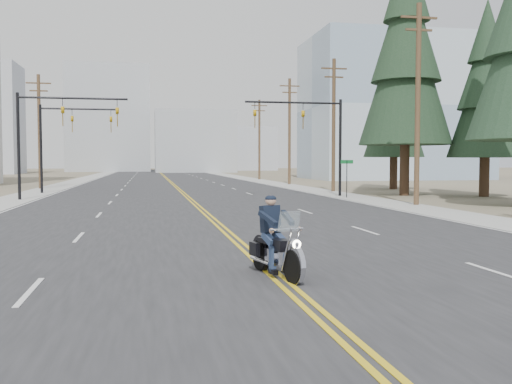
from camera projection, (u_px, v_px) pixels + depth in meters
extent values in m
plane|color=#776D56|center=(348.00, 342.00, 8.00)|extent=(400.00, 400.00, 0.00)
cube|color=#303033|center=(168.00, 180.00, 76.67)|extent=(20.00, 200.00, 0.01)
cube|color=#A5A5A0|center=(80.00, 181.00, 74.52)|extent=(3.00, 200.00, 0.01)
cube|color=#A5A5A0|center=(252.00, 180.00, 78.82)|extent=(3.00, 200.00, 0.01)
cylinder|color=black|center=(19.00, 146.00, 37.15)|extent=(0.20, 0.20, 7.00)
cylinder|color=black|center=(74.00, 98.00, 37.63)|extent=(7.00, 0.14, 0.14)
imported|color=#BF8C0C|center=(63.00, 108.00, 37.53)|extent=(0.21, 0.26, 1.30)
imported|color=#BF8C0C|center=(117.00, 109.00, 38.19)|extent=(0.21, 0.26, 1.30)
cylinder|color=black|center=(340.00, 148.00, 41.26)|extent=(0.20, 0.20, 7.00)
cylinder|color=black|center=(294.00, 103.00, 40.43)|extent=(7.00, 0.14, 0.14)
imported|color=#BF8C0C|center=(303.00, 112.00, 40.60)|extent=(0.21, 0.26, 1.30)
imported|color=#BF8C0C|center=(255.00, 111.00, 39.94)|extent=(0.21, 0.26, 1.30)
cylinder|color=black|center=(41.00, 149.00, 44.99)|extent=(0.20, 0.20, 7.00)
cylinder|color=black|center=(80.00, 109.00, 45.38)|extent=(6.00, 0.14, 0.14)
imported|color=#BF8C0C|center=(72.00, 117.00, 45.31)|extent=(0.21, 0.26, 1.30)
imported|color=#BF8C0C|center=(111.00, 118.00, 45.87)|extent=(0.21, 0.26, 1.30)
cylinder|color=black|center=(347.00, 179.00, 39.38)|extent=(0.06, 0.06, 2.60)
cube|color=#0C5926|center=(347.00, 162.00, 39.31)|extent=(0.90, 0.03, 0.25)
cylinder|color=brown|center=(418.00, 105.00, 32.59)|extent=(0.30, 0.30, 11.50)
cube|color=brown|center=(419.00, 17.00, 32.32)|extent=(2.20, 0.12, 0.12)
cube|color=brown|center=(419.00, 30.00, 32.36)|extent=(1.60, 0.12, 0.12)
cylinder|color=brown|center=(334.00, 126.00, 47.32)|extent=(0.30, 0.30, 11.00)
cube|color=brown|center=(334.00, 68.00, 47.06)|extent=(2.20, 0.12, 0.12)
cube|color=brown|center=(334.00, 77.00, 47.10)|extent=(1.60, 0.12, 0.12)
cylinder|color=brown|center=(289.00, 132.00, 62.02)|extent=(0.30, 0.30, 11.50)
cube|color=brown|center=(290.00, 86.00, 61.75)|extent=(2.20, 0.12, 0.12)
cube|color=brown|center=(290.00, 92.00, 61.79)|extent=(1.60, 0.12, 0.12)
cylinder|color=brown|center=(259.00, 140.00, 78.71)|extent=(0.30, 0.30, 11.00)
cube|color=brown|center=(259.00, 106.00, 78.45)|extent=(2.20, 0.12, 0.12)
cube|color=brown|center=(259.00, 111.00, 78.49)|extent=(1.60, 0.12, 0.12)
cylinder|color=brown|center=(39.00, 132.00, 52.47)|extent=(0.30, 0.30, 10.50)
cube|color=brown|center=(38.00, 83.00, 52.23)|extent=(2.20, 0.12, 0.12)
cube|color=brown|center=(39.00, 91.00, 52.26)|extent=(1.60, 0.12, 0.12)
cube|color=#9EB5CC|center=(392.00, 109.00, 82.11)|extent=(24.00, 16.00, 20.00)
cube|color=#ADB2B7|center=(194.00, 142.00, 131.73)|extent=(18.00, 14.00, 14.00)
cube|color=#B7BCC6|center=(349.00, 131.00, 122.89)|extent=(16.00, 12.00, 18.00)
cube|color=#ADB2B7|center=(109.00, 119.00, 142.38)|extent=(20.00, 15.00, 26.00)
cube|color=#B7BCC6|center=(248.00, 149.00, 159.49)|extent=(14.00, 14.00, 12.00)
cylinder|color=#382619|center=(484.00, 177.00, 40.93)|extent=(0.62, 0.62, 2.81)
cone|color=#18301B|center=(486.00, 98.00, 40.62)|extent=(5.28, 5.28, 8.44)
cone|color=#18301B|center=(487.00, 64.00, 40.49)|extent=(3.96, 3.96, 6.33)
cone|color=#18301B|center=(487.00, 30.00, 40.36)|extent=(2.64, 2.64, 4.50)
cylinder|color=#382619|center=(404.00, 170.00, 42.14)|extent=(0.66, 0.66, 3.75)
cone|color=black|center=(406.00, 68.00, 41.73)|extent=(6.75, 6.75, 11.26)
cone|color=black|center=(407.00, 24.00, 41.56)|extent=(5.07, 5.07, 8.44)
cylinder|color=#382619|center=(393.00, 173.00, 51.86)|extent=(0.68, 0.68, 2.92)
cone|color=black|center=(394.00, 109.00, 51.55)|extent=(5.45, 5.45, 8.76)
cone|color=black|center=(395.00, 81.00, 51.41)|extent=(4.09, 4.09, 6.57)
cone|color=black|center=(395.00, 53.00, 51.28)|extent=(2.73, 2.73, 4.67)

